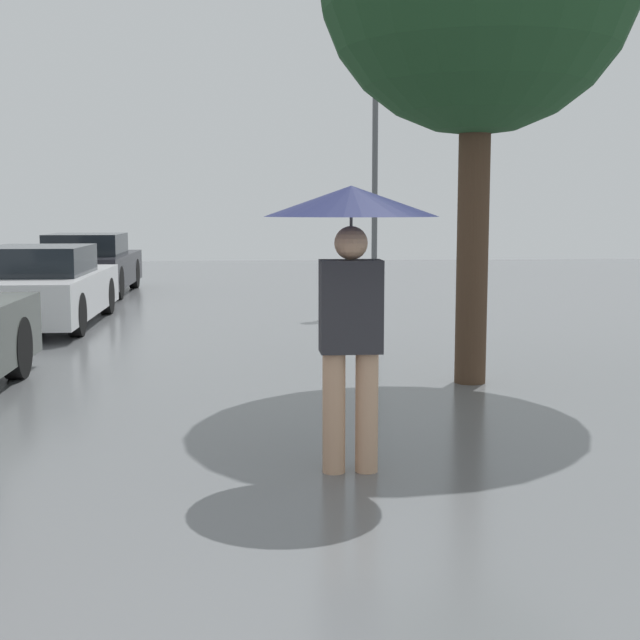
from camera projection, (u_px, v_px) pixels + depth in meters
pedestrian at (351, 242)px, 5.75m from camera, size 1.13×1.13×1.89m
parked_car_third at (42, 288)px, 13.41m from camera, size 1.66×4.33×1.20m
parked_car_farthest at (88, 265)px, 18.41m from camera, size 1.70×4.20×1.25m
street_lamp at (375, 129)px, 15.50m from camera, size 0.30×0.30×4.79m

